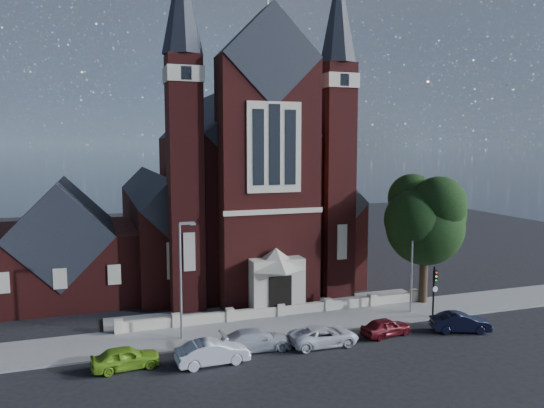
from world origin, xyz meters
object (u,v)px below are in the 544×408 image
Objects in this scene: church at (228,193)px; car_navy at (460,322)px; street_tree at (428,221)px; street_lamp_left at (182,274)px; parish_hall at (64,251)px; car_silver_a at (212,352)px; car_dark_red at (386,327)px; street_lamp_right at (413,256)px; car_lime_van at (126,358)px; car_white_suv at (324,336)px; car_silver_b at (256,340)px; traffic_signal at (434,285)px.

church reaches higher than car_navy.
street_lamp_left is at bearing -175.24° from street_tree.
parish_hall reaches higher than car_silver_a.
parish_hall is 3.30× the size of car_dark_red.
car_silver_a is at bearing -77.10° from street_lamp_left.
street_lamp_right is at bearing -78.22° from car_silver_a.
street_lamp_left is 6.09m from car_silver_a.
church is 21.38m from street_tree.
car_dark_red is at bearing -39.42° from parish_hall.
parish_hall is at bearing 7.32° from car_lime_van.
car_white_suv is (12.64, -0.34, -0.03)m from car_lime_van.
street_lamp_right is at bearing 0.00° from street_lamp_left.
parish_hall is 2.97× the size of car_navy.
car_dark_red is at bearing -140.39° from street_lamp_right.
car_white_suv is (4.46, -0.66, -0.03)m from car_silver_b.
church reaches higher than parish_hall.
street_lamp_left is (-20.51, -1.71, -2.36)m from street_tree.
street_lamp_left is at bearing -53.56° from car_lime_van.
car_navy is at bearing -93.42° from car_white_suv.
car_dark_red is at bearing -76.19° from church.
traffic_signal is 0.90× the size of car_silver_a.
traffic_signal is 0.86× the size of car_silver_b.
car_silver_b is 4.50m from car_white_suv.
car_silver_b is (-16.29, -5.00, -6.28)m from street_tree.
car_lime_van is (-21.97, -3.61, -3.92)m from street_lamp_right.
parish_hall reaches higher than car_lime_van.
car_silver_a is at bearing -170.45° from traffic_signal.
street_lamp_right is 2.02× the size of traffic_signal.
parish_hall reaches higher than street_lamp_left.
car_silver_b is (-3.69, -22.23, -7.51)m from church.
car_silver_a is at bearing 85.17° from car_dark_red.
street_tree reaches higher than parish_hall.
street_tree reaches higher than car_white_suv.
church is 23.75m from car_silver_b.
car_silver_a is at bearing 95.58° from car_white_suv.
car_silver_a is 1.20× the size of car_dark_red.
street_tree reaches higher than street_lamp_left.
car_silver_b is at bearing -99.43° from church.
car_silver_b is 9.28m from car_dark_red.
parish_hall reaches higher than car_dark_red.
car_navy is at bearing -94.10° from car_silver_b.
car_silver_b reaches higher than car_white_suv.
church is 24.54m from car_dark_red.
parish_hall is at bearing 22.86° from car_silver_a.
car_silver_a is 0.95× the size of car_white_suv.
street_tree reaches higher than car_silver_b.
car_silver_a is (-19.46, -6.29, -6.23)m from street_tree.
car_lime_van reaches higher than car_white_suv.
street_lamp_left is at bearing 180.00° from street_lamp_right.
car_navy reaches higher than car_white_suv.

